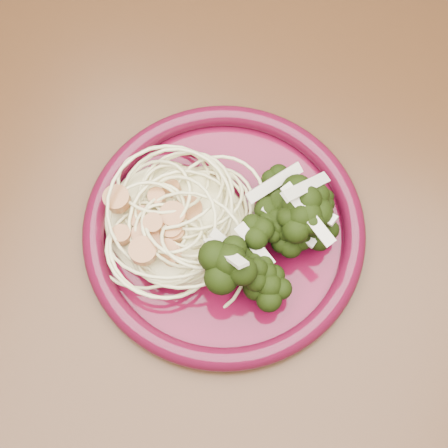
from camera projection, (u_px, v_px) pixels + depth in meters
name	position (u px, v px, depth m)	size (l,w,h in m)	color
dining_table	(265.00, 211.00, 0.65)	(1.20, 0.80, 0.75)	#472814
dinner_plate	(224.00, 229.00, 0.52)	(0.29, 0.29, 0.02)	#51081E
spaghetti_pile	(176.00, 219.00, 0.51)	(0.13, 0.11, 0.03)	beige
scallop_cluster	(173.00, 204.00, 0.48)	(0.11, 0.11, 0.04)	#BD7B45
broccoli_pile	(284.00, 226.00, 0.50)	(0.08, 0.14, 0.05)	black
onion_garnish	(288.00, 211.00, 0.47)	(0.06, 0.09, 0.05)	beige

